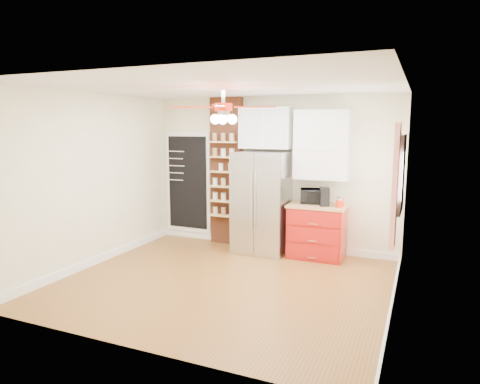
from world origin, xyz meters
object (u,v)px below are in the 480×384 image
at_px(ceiling_fan, 223,108).
at_px(canister_left, 339,204).
at_px(pantry_jar_oats, 221,167).
at_px(fridge, 262,202).
at_px(red_cabinet, 317,231).
at_px(coffee_maker, 324,197).
at_px(toaster_oven, 314,196).

xyz_separation_m(ceiling_fan, canister_left, (1.29, 1.55, -1.46)).
bearing_deg(pantry_jar_oats, ceiling_fan, -63.16).
height_order(fridge, pantry_jar_oats, fridge).
bearing_deg(canister_left, red_cabinet, 160.18).
relative_size(fridge, pantry_jar_oats, 13.35).
relative_size(coffee_maker, canister_left, 2.45).
height_order(fridge, toaster_oven, fridge).
bearing_deg(toaster_oven, red_cabinet, -57.90).
height_order(coffee_maker, canister_left, coffee_maker).
height_order(red_cabinet, pantry_jar_oats, pantry_jar_oats).
bearing_deg(fridge, coffee_maker, -1.98).
bearing_deg(red_cabinet, pantry_jar_oats, 176.45).
bearing_deg(fridge, red_cabinet, 2.95).
xyz_separation_m(fridge, ceiling_fan, (0.05, -1.63, 1.55)).
xyz_separation_m(toaster_oven, coffee_maker, (0.22, -0.17, 0.03)).
xyz_separation_m(canister_left, pantry_jar_oats, (-2.20, 0.25, 0.48)).
bearing_deg(pantry_jar_oats, red_cabinet, -3.55).
height_order(ceiling_fan, canister_left, ceiling_fan).
bearing_deg(coffee_maker, toaster_oven, 121.47).
xyz_separation_m(ceiling_fan, toaster_oven, (0.83, 1.77, -1.40)).
height_order(red_cabinet, toaster_oven, toaster_oven).
bearing_deg(coffee_maker, pantry_jar_oats, 154.22).
bearing_deg(canister_left, toaster_oven, 154.60).
distance_m(red_cabinet, pantry_jar_oats, 2.08).
xyz_separation_m(toaster_oven, canister_left, (0.46, -0.22, -0.06)).
distance_m(fridge, canister_left, 1.35).
relative_size(ceiling_fan, toaster_oven, 3.17).
xyz_separation_m(toaster_oven, pantry_jar_oats, (-1.73, 0.03, 0.42)).
relative_size(ceiling_fan, pantry_jar_oats, 10.68).
bearing_deg(toaster_oven, fridge, 173.93).
bearing_deg(pantry_jar_oats, canister_left, -6.40).
bearing_deg(pantry_jar_oats, coffee_maker, -5.88).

